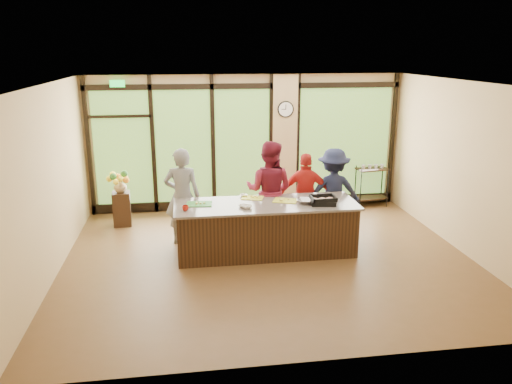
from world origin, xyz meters
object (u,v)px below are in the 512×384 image
object	(u,v)px
flower_stand	(122,209)
bar_cart	(372,181)
cook_left	(182,196)
roasting_pan	(323,202)
island_base	(266,229)
cook_right	(333,192)

from	to	relation	value
flower_stand	bar_cart	size ratio (longest dim) A/B	0.73
cook_left	flower_stand	world-z (taller)	cook_left
roasting_pan	bar_cart	distance (m)	3.28
roasting_pan	island_base	bearing A→B (deg)	178.80
island_base	cook_left	size ratio (longest dim) A/B	1.71
flower_stand	cook_left	bearing A→B (deg)	-47.63
island_base	bar_cart	bearing A→B (deg)	40.31
island_base	flower_stand	xyz separation A→B (m)	(-2.70, 1.85, -0.09)
cook_left	bar_cart	world-z (taller)	cook_left
island_base	cook_right	size ratio (longest dim) A/B	1.82
cook_right	bar_cart	bearing A→B (deg)	-124.60
roasting_pan	flower_stand	world-z (taller)	roasting_pan
cook_right	bar_cart	xyz separation A→B (m)	(1.44, 1.66, -0.27)
bar_cart	island_base	bearing A→B (deg)	-148.64
cook_right	flower_stand	xyz separation A→B (m)	(-4.15, 1.06, -0.50)
cook_left	roasting_pan	bearing A→B (deg)	164.62
island_base	bar_cart	xyz separation A→B (m)	(2.89, 2.45, 0.14)
island_base	bar_cart	distance (m)	3.79
cook_right	roasting_pan	bearing A→B (deg)	70.49
cook_left	roasting_pan	distance (m)	2.58
flower_stand	roasting_pan	bearing A→B (deg)	-33.73
island_base	cook_left	distance (m)	1.67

